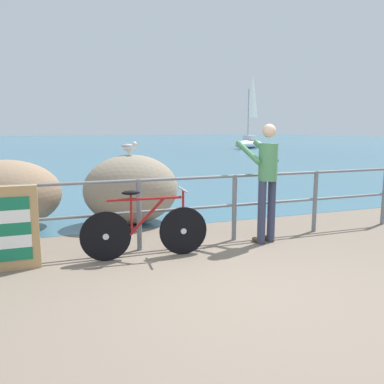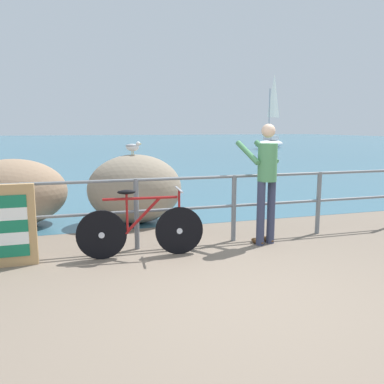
{
  "view_description": "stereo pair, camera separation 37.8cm",
  "coord_description": "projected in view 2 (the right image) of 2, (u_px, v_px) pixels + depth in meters",
  "views": [
    {
      "loc": [
        -1.91,
        -3.52,
        1.72
      ],
      "look_at": [
        0.2,
        2.24,
        0.72
      ],
      "focal_mm": 36.94,
      "sensor_mm": 36.0,
      "label": 1
    },
    {
      "loc": [
        -1.56,
        -3.64,
        1.72
      ],
      "look_at": [
        0.2,
        2.24,
        0.72
      ],
      "focal_mm": 36.94,
      "sensor_mm": 36.0,
      "label": 2
    }
  ],
  "objects": [
    {
      "name": "breakwater_boulder_left",
      "position": [
        13.0,
        193.0,
        6.92
      ],
      "size": [
        1.83,
        1.32,
        1.19
      ],
      "color": "#997B5F",
      "rests_on": "ground"
    },
    {
      "name": "ground_plane",
      "position": [
        102.0,
        158.0,
        23.08
      ],
      "size": [
        120.0,
        120.0,
        0.1
      ],
      "primitive_type": "cube",
      "color": "#756656"
    },
    {
      "name": "bicycle",
      "position": [
        141.0,
        228.0,
        5.29
      ],
      "size": [
        1.7,
        0.48,
        0.92
      ],
      "rotation": [
        0.0,
        0.0,
        -0.08
      ],
      "color": "black",
      "rests_on": "ground_plane"
    },
    {
      "name": "folded_deckchair_stack",
      "position": [
        0.0,
        226.0,
        4.87
      ],
      "size": [
        0.84,
        0.1,
        1.04
      ],
      "color": "tan",
      "rests_on": "ground_plane"
    },
    {
      "name": "promenade_railing",
      "position": [
        187.0,
        202.0,
        5.79
      ],
      "size": [
        7.52,
        0.07,
        1.02
      ],
      "color": "slate",
      "rests_on": "ground_plane"
    },
    {
      "name": "breakwater_boulder_main",
      "position": [
        135.0,
        189.0,
        7.16
      ],
      "size": [
        1.71,
        1.21,
        1.25
      ],
      "color": "gray",
      "rests_on": "ground"
    },
    {
      "name": "sea_surface",
      "position": [
        86.0,
        142.0,
        49.53
      ],
      "size": [
        120.0,
        90.0,
        0.01
      ],
      "primitive_type": "cube",
      "color": "#38667A",
      "rests_on": "ground_plane"
    },
    {
      "name": "seagull",
      "position": [
        133.0,
        147.0,
        7.05
      ],
      "size": [
        0.31,
        0.27,
        0.23
      ],
      "rotation": [
        0.0,
        0.0,
        5.6
      ],
      "color": "gold",
      "rests_on": "breakwater_boulder_main"
    },
    {
      "name": "person_at_railing",
      "position": [
        266.0,
        178.0,
        5.79
      ],
      "size": [
        0.55,
        0.67,
        1.78
      ],
      "rotation": [
        0.0,
        0.0,
        1.82
      ],
      "color": "#333851",
      "rests_on": "ground_plane"
    },
    {
      "name": "sailboat",
      "position": [
        270.0,
        140.0,
        33.25
      ],
      "size": [
        4.33,
        3.62,
        6.16
      ],
      "rotation": [
        0.0,
        0.0,
        3.76
      ],
      "color": "white",
      "rests_on": "sea_surface"
    }
  ]
}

